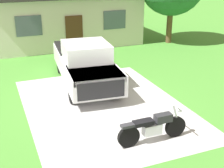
# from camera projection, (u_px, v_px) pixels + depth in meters

# --- Properties ---
(ground_plane) EXTENTS (80.00, 80.00, 0.00)m
(ground_plane) POSITION_uv_depth(u_px,v_px,m) (104.00, 107.00, 11.42)
(ground_plane) COLOR #478A31
(driveway_pad) EXTENTS (5.55, 7.53, 0.01)m
(driveway_pad) POSITION_uv_depth(u_px,v_px,m) (104.00, 106.00, 11.42)
(driveway_pad) COLOR #AFAFAF
(driveway_pad) RESTS_ON ground
(motorcycle) EXTENTS (2.21, 0.70, 1.09)m
(motorcycle) POSITION_uv_depth(u_px,v_px,m) (153.00, 127.00, 9.06)
(motorcycle) COLOR black
(motorcycle) RESTS_ON ground
(pickup_truck) EXTENTS (2.53, 5.78, 1.90)m
(pickup_truck) POSITION_uv_depth(u_px,v_px,m) (84.00, 62.00, 13.28)
(pickup_truck) COLOR black
(pickup_truck) RESTS_ON ground
(neighbor_house) EXTENTS (9.60, 5.60, 3.50)m
(neighbor_house) POSITION_uv_depth(u_px,v_px,m) (63.00, 14.00, 19.84)
(neighbor_house) COLOR beige
(neighbor_house) RESTS_ON ground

